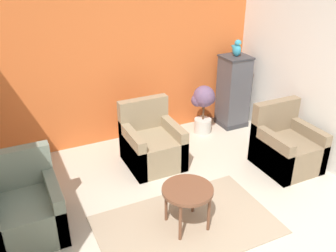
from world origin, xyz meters
The scene contains 10 objects.
wall_back_accent centered at (0.00, 3.37, 1.35)m, with size 4.62×0.06×2.69m.
wall_right centered at (2.28, 1.67, 1.35)m, with size 0.06×3.34×2.69m.
area_rug centered at (-0.10, 0.97, 0.01)m, with size 2.02×1.25×0.01m.
coffee_table centered at (-0.10, 0.97, 0.45)m, with size 0.57×0.57×0.52m.
armchair_left centered at (-1.74, 1.65, 0.30)m, with size 0.74×0.80×0.91m.
armchair_right centered at (1.78, 1.49, 0.30)m, with size 0.74×0.80×0.91m.
armchair_middle centered at (0.08, 2.39, 0.30)m, with size 0.74×0.80×0.91m.
birdcage centered at (1.87, 2.98, 0.62)m, with size 0.45×0.45×1.24m.
parrot centered at (1.87, 2.98, 1.37)m, with size 0.13×0.24×0.28m.
potted_plant centered at (1.26, 2.93, 0.51)m, with size 0.39×0.36×0.83m.
Camera 1 is at (-1.74, -1.96, 2.94)m, focal length 40.00 mm.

